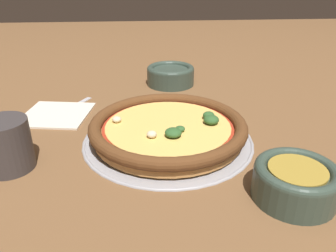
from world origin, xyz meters
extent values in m
plane|color=brown|center=(0.00, 0.00, 0.00)|extent=(3.00, 3.00, 0.00)
cylinder|color=#9E9EA3|center=(0.00, 0.00, 0.00)|extent=(0.31, 0.31, 0.00)
torus|color=#9E9EA3|center=(0.00, 0.00, 0.00)|extent=(0.32, 0.32, 0.01)
cylinder|color=#BC7F42|center=(0.00, 0.00, 0.02)|extent=(0.27, 0.27, 0.02)
torus|color=#563319|center=(0.00, 0.00, 0.03)|extent=(0.29, 0.29, 0.02)
cylinder|color=#A32D19|center=(0.00, 0.00, 0.03)|extent=(0.24, 0.24, 0.00)
cylinder|color=#E5B75B|center=(0.00, 0.00, 0.03)|extent=(0.23, 0.23, 0.00)
ellipsoid|color=beige|center=(0.10, -0.02, 0.04)|extent=(0.02, 0.02, 0.01)
ellipsoid|color=#2D5628|center=(-0.08, -0.02, 0.04)|extent=(0.03, 0.03, 0.01)
ellipsoid|color=beige|center=(0.03, 0.05, 0.04)|extent=(0.02, 0.02, 0.01)
ellipsoid|color=#2D5628|center=(-0.08, 0.00, 0.04)|extent=(0.04, 0.04, 0.02)
ellipsoid|color=#2D5628|center=(-0.02, 0.03, 0.04)|extent=(0.02, 0.02, 0.01)
ellipsoid|color=#2D5628|center=(-0.01, 0.05, 0.04)|extent=(0.03, 0.03, 0.02)
cylinder|color=#334238|center=(-0.16, 0.19, 0.02)|extent=(0.12, 0.12, 0.04)
torus|color=#334238|center=(-0.16, 0.19, 0.04)|extent=(0.12, 0.12, 0.02)
cylinder|color=olive|center=(-0.16, 0.19, 0.05)|extent=(0.08, 0.08, 0.00)
cylinder|color=#334238|center=(-0.03, -0.32, 0.02)|extent=(0.13, 0.13, 0.04)
torus|color=#334238|center=(-0.03, -0.32, 0.04)|extent=(0.13, 0.13, 0.02)
cylinder|color=#383333|center=(0.26, 0.07, 0.04)|extent=(0.08, 0.08, 0.08)
cube|color=beige|center=(0.24, -0.13, 0.00)|extent=(0.16, 0.16, 0.01)
cube|color=#B7B7BC|center=(0.21, -0.17, 0.00)|extent=(0.08, 0.13, 0.00)
cube|color=#B7B7BC|center=(0.26, -0.09, 0.00)|extent=(0.04, 0.05, 0.00)
camera|label=1|loc=(0.04, 0.54, 0.30)|focal=35.00mm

